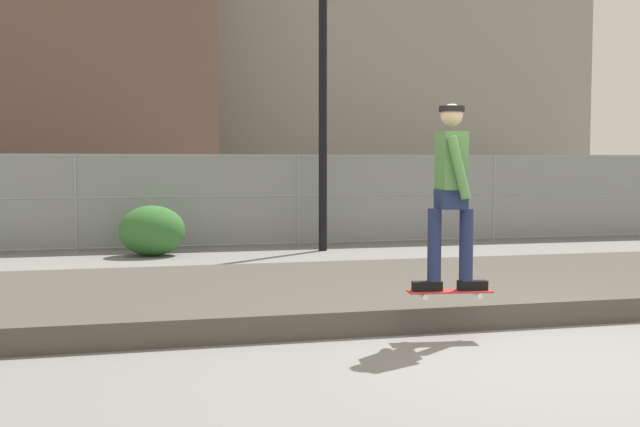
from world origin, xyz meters
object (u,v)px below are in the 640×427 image
street_lamp (323,3)px  shrub_center (152,231)px  skater (451,185)px  parked_car_mid (385,198)px  parked_car_near (134,201)px  skateboard (450,292)px

street_lamp → shrub_center: size_ratio=6.45×
skater → shrub_center: (-2.58, 7.37, -1.01)m
shrub_center → parked_car_mid: bearing=31.3°
parked_car_near → shrub_center: size_ratio=3.76×
parked_car_near → parked_car_mid: same height
skateboard → parked_car_mid: bearing=74.6°
skater → street_lamp: street_lamp is taller
skater → parked_car_mid: (2.96, 10.75, -0.63)m
parked_car_mid → skateboard: bearing=-105.4°
skateboard → skater: skater is taller
street_lamp → parked_car_mid: bearing=54.5°
street_lamp → shrub_center: street_lamp is taller
street_lamp → shrub_center: (-3.19, -0.08, -4.21)m
skateboard → street_lamp: street_lamp is taller
skateboard → parked_car_mid: size_ratio=0.18×
parked_car_near → parked_car_mid: size_ratio=0.99×
street_lamp → skateboard: bearing=-94.7°
parked_car_near → parked_car_mid: 5.86m
skater → street_lamp: bearing=85.3°
shrub_center → skateboard: bearing=-70.7°
parked_car_mid → shrub_center: size_ratio=3.80×
skater → shrub_center: bearing=109.3°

